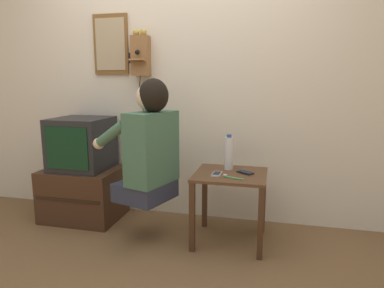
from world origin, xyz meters
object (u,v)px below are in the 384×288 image
television (82,143)px  cell_phone_held (217,174)px  wall_phone_antique (140,55)px  framed_picture (111,44)px  water_bottle (229,153)px  cell_phone_spare (245,172)px  toothbrush (232,177)px  person (149,145)px

television → cell_phone_held: television is taller
wall_phone_antique → framed_picture: (-0.30, 0.04, 0.10)m
framed_picture → television: bearing=-123.9°
wall_phone_antique → water_bottle: bearing=-18.6°
wall_phone_antique → cell_phone_held: wall_phone_antique is taller
wall_phone_antique → cell_phone_held: bearing=-30.8°
wall_phone_antique → cell_phone_spare: wall_phone_antique is taller
cell_phone_spare → water_bottle: (-0.14, 0.09, 0.13)m
cell_phone_held → wall_phone_antique: bearing=152.1°
television → cell_phone_spare: (1.45, -0.14, -0.14)m
cell_phone_held → cell_phone_spare: 0.22m
television → framed_picture: bearing=56.1°
wall_phone_antique → framed_picture: size_ratio=1.46×
wall_phone_antique → toothbrush: bearing=-30.7°
person → television: size_ratio=1.96×
water_bottle → cell_phone_spare: bearing=-32.6°
television → water_bottle: bearing=-2.2°
person → cell_phone_spare: 0.75m
cell_phone_spare → water_bottle: size_ratio=0.49×
wall_phone_antique → toothbrush: (0.89, -0.53, -0.91)m
framed_picture → water_bottle: bearing=-16.0°
person → cell_phone_spare: person is taller
television → toothbrush: (1.37, -0.30, -0.13)m
television → cell_phone_spare: television is taller
television → wall_phone_antique: 0.94m
person → cell_phone_held: (0.51, 0.07, -0.21)m
person → cell_phone_spare: (0.71, 0.15, -0.21)m
wall_phone_antique → framed_picture: bearing=171.6°
framed_picture → water_bottle: (1.13, -0.32, -0.88)m
cell_phone_spare → toothbrush: size_ratio=0.87×
framed_picture → cell_phone_held: bearing=-25.1°
cell_phone_spare → toothbrush: toothbrush is taller
person → cell_phone_spare: size_ratio=6.80×
toothbrush → cell_phone_spare: bearing=-8.7°
person → cell_phone_spare: bearing=-59.8°
framed_picture → cell_phone_spare: (1.27, -0.41, -1.01)m
wall_phone_antique → framed_picture: 0.32m
person → wall_phone_antique: 0.91m
cell_phone_held → cell_phone_spare: size_ratio=0.94×
toothbrush → television: bearing=95.4°
cell_phone_held → cell_phone_spare: (0.20, 0.09, 0.00)m
person → cell_phone_held: person is taller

